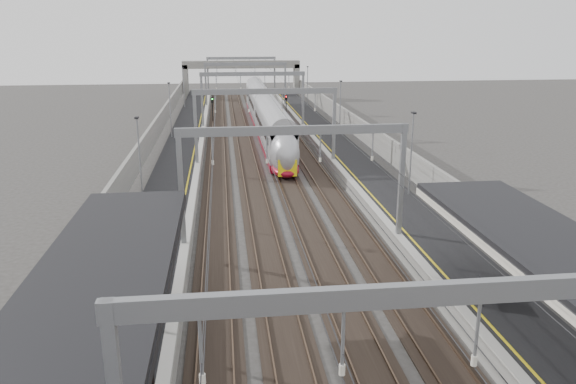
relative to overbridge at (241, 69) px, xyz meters
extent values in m
cube|color=black|center=(-8.00, -55.00, -4.81)|extent=(4.00, 120.00, 1.00)
cube|color=black|center=(8.00, -55.00, -4.81)|extent=(4.00, 120.00, 1.00)
cube|color=black|center=(-4.50, -55.00, -5.27)|extent=(2.40, 140.00, 0.08)
cube|color=brown|center=(-5.22, -55.00, -5.18)|extent=(0.07, 140.00, 0.14)
cube|color=brown|center=(-3.78, -55.00, -5.18)|extent=(0.07, 140.00, 0.14)
cube|color=black|center=(-1.50, -55.00, -5.27)|extent=(2.40, 140.00, 0.08)
cube|color=brown|center=(-2.22, -55.00, -5.18)|extent=(0.07, 140.00, 0.14)
cube|color=brown|center=(-0.78, -55.00, -5.18)|extent=(0.07, 140.00, 0.14)
cube|color=black|center=(1.50, -55.00, -5.27)|extent=(2.40, 140.00, 0.08)
cube|color=brown|center=(0.78, -55.00, -5.18)|extent=(0.07, 140.00, 0.14)
cube|color=brown|center=(2.22, -55.00, -5.18)|extent=(0.07, 140.00, 0.14)
cube|color=black|center=(4.50, -55.00, -5.27)|extent=(2.40, 140.00, 0.08)
cube|color=brown|center=(3.78, -55.00, -5.18)|extent=(0.07, 140.00, 0.14)
cube|color=brown|center=(5.22, -55.00, -5.18)|extent=(0.07, 140.00, 0.14)
cube|color=gray|center=(0.00, -98.00, 2.04)|extent=(13.00, 0.25, 0.50)
cube|color=gray|center=(-6.30, -78.00, -1.01)|extent=(0.28, 0.28, 6.60)
cube|color=gray|center=(6.30, -78.00, -1.01)|extent=(0.28, 0.28, 6.60)
cube|color=gray|center=(0.00, -78.00, 2.04)|extent=(13.00, 0.25, 0.50)
cube|color=gray|center=(-6.30, -58.00, -1.01)|extent=(0.28, 0.28, 6.60)
cube|color=gray|center=(6.30, -58.00, -1.01)|extent=(0.28, 0.28, 6.60)
cube|color=gray|center=(0.00, -58.00, 2.04)|extent=(13.00, 0.25, 0.50)
cube|color=gray|center=(-6.30, -38.00, -1.01)|extent=(0.28, 0.28, 6.60)
cube|color=gray|center=(6.30, -38.00, -1.01)|extent=(0.28, 0.28, 6.60)
cube|color=gray|center=(0.00, -38.00, 2.04)|extent=(13.00, 0.25, 0.50)
cube|color=gray|center=(-6.30, -18.00, -1.01)|extent=(0.28, 0.28, 6.60)
cube|color=gray|center=(6.30, -18.00, -1.01)|extent=(0.28, 0.28, 6.60)
cube|color=gray|center=(0.00, -18.00, 2.04)|extent=(13.00, 0.25, 0.50)
cube|color=gray|center=(-6.30, 0.00, -1.01)|extent=(0.28, 0.28, 6.60)
cube|color=gray|center=(6.30, 0.00, -1.01)|extent=(0.28, 0.28, 6.60)
cube|color=gray|center=(0.00, 0.00, 2.04)|extent=(13.00, 0.25, 0.50)
cylinder|color=#262628|center=(-4.50, -50.00, 0.19)|extent=(0.03, 140.00, 0.03)
cylinder|color=#262628|center=(-1.50, -50.00, 0.19)|extent=(0.03, 140.00, 0.03)
cylinder|color=#262628|center=(1.50, -50.00, 0.19)|extent=(0.03, 140.00, 0.03)
cylinder|color=#262628|center=(4.50, -50.00, 0.19)|extent=(0.03, 140.00, 0.03)
cube|color=black|center=(-8.00, -97.00, -0.19)|extent=(4.40, 30.00, 0.24)
cylinder|color=black|center=(-9.70, -86.00, -2.31)|extent=(0.20, 0.20, 4.00)
cube|color=black|center=(-6.60, -96.00, -0.76)|extent=(1.60, 0.15, 0.55)
cube|color=#FF4C05|center=(-6.60, -96.08, -0.76)|extent=(1.50, 0.02, 0.42)
cylinder|color=black|center=(9.70, -86.00, -2.31)|extent=(0.20, 0.20, 4.00)
cube|color=slate|center=(0.00, 0.00, 0.89)|extent=(22.00, 2.20, 1.40)
cube|color=slate|center=(-10.50, 0.00, -2.21)|extent=(1.00, 2.20, 6.20)
cube|color=slate|center=(10.50, 0.00, -2.21)|extent=(1.00, 2.20, 6.20)
cube|color=slate|center=(-11.20, -55.00, -3.71)|extent=(0.30, 120.00, 3.20)
cube|color=slate|center=(11.20, -55.00, -3.71)|extent=(0.30, 120.00, 3.20)
cube|color=maroon|center=(1.50, -48.78, -4.72)|extent=(2.60, 22.18, 0.77)
cube|color=#A1A1A7|center=(1.50, -48.78, -2.89)|extent=(2.60, 22.18, 2.89)
cube|color=black|center=(1.50, -56.54, -5.04)|extent=(1.93, 2.31, 0.48)
cube|color=maroon|center=(1.50, -26.22, -4.72)|extent=(2.60, 22.18, 0.77)
cube|color=#A1A1A7|center=(1.50, -26.22, -2.89)|extent=(2.60, 22.18, 2.89)
cube|color=black|center=(1.50, -33.98, -5.04)|extent=(1.93, 2.31, 0.48)
ellipsoid|color=#A1A1A7|center=(1.50, -60.06, -3.18)|extent=(2.60, 5.01, 4.05)
cube|color=yellow|center=(1.50, -62.13, -4.05)|extent=(1.64, 0.12, 1.45)
cube|color=black|center=(1.50, -61.70, -2.60)|extent=(1.54, 0.56, 0.91)
cube|color=black|center=(7.32, -86.62, -3.89)|extent=(0.64, 1.70, 0.06)
cube|color=black|center=(7.52, -86.65, -3.68)|extent=(0.28, 1.66, 0.46)
cylinder|color=black|center=(7.23, -87.26, -4.12)|extent=(0.06, 0.06, 0.39)
cylinder|color=black|center=(7.40, -85.98, -4.12)|extent=(0.06, 0.06, 0.39)
cylinder|color=black|center=(-5.20, -28.79, -3.81)|extent=(0.12, 0.12, 3.00)
cube|color=black|center=(-5.20, -28.79, -2.21)|extent=(0.32, 0.22, 0.75)
sphere|color=#0CE526|center=(-5.20, -28.92, -2.06)|extent=(0.16, 0.16, 0.16)
cylinder|color=black|center=(3.20, -29.87, -3.81)|extent=(0.12, 0.12, 3.00)
cube|color=black|center=(3.20, -29.87, -2.21)|extent=(0.32, 0.22, 0.75)
sphere|color=red|center=(3.20, -30.00, -2.06)|extent=(0.16, 0.16, 0.16)
cylinder|color=black|center=(5.40, -27.20, -3.81)|extent=(0.12, 0.12, 3.00)
cube|color=black|center=(5.40, -27.20, -2.21)|extent=(0.32, 0.22, 0.75)
sphere|color=red|center=(5.40, -27.33, -2.06)|extent=(0.16, 0.16, 0.16)
camera|label=1|loc=(-3.90, -108.38, 7.45)|focal=35.00mm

